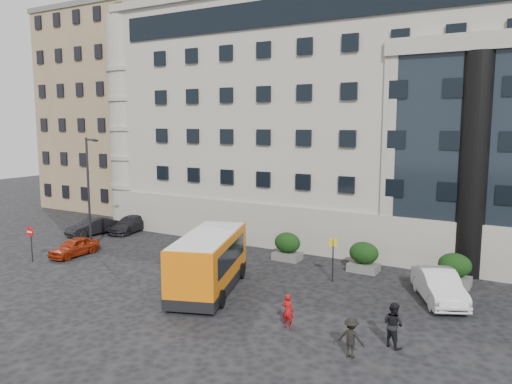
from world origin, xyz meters
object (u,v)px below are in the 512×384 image
(hedge_a, at_px, (222,237))
(street_lamp, at_px, (89,190))
(white_taxi, at_px, (439,286))
(minibus, at_px, (209,260))
(parked_car_a, at_px, (74,247))
(hedge_b, at_px, (287,246))
(bus_stop_sign, at_px, (333,252))
(hedge_d, at_px, (454,269))
(parked_car_b, at_px, (92,227))
(no_entry_sign, at_px, (31,237))
(pedestrian_b, at_px, (393,325))
(red_truck, at_px, (215,202))
(pedestrian_a, at_px, (288,311))
(pedestrian_c, at_px, (351,338))
(parked_car_d, at_px, (195,215))
(parked_car_c, at_px, (130,224))
(hedge_c, at_px, (364,257))

(hedge_a, bearing_deg, street_lamp, -148.84)
(white_taxi, bearing_deg, minibus, 175.62)
(street_lamp, xyz_separation_m, parked_car_a, (0.13, -1.62, -3.75))
(hedge_a, bearing_deg, parked_car_a, -140.60)
(hedge_b, height_order, street_lamp, street_lamp)
(street_lamp, relative_size, bus_stop_sign, 3.17)
(hedge_d, bearing_deg, hedge_a, 180.00)
(bus_stop_sign, xyz_separation_m, parked_car_b, (-21.29, 1.47, -1.05))
(no_entry_sign, xyz_separation_m, pedestrian_b, (23.71, -0.55, -0.72))
(parked_car_b, xyz_separation_m, white_taxi, (27.11, -1.70, 0.12))
(street_lamp, distance_m, parked_car_a, 4.08)
(bus_stop_sign, bearing_deg, pedestrian_b, -51.68)
(hedge_a, relative_size, no_entry_sign, 0.79)
(street_lamp, height_order, bus_stop_sign, street_lamp)
(red_truck, bearing_deg, parked_car_a, -90.56)
(hedge_d, relative_size, parked_car_a, 0.51)
(street_lamp, xyz_separation_m, pedestrian_a, (18.11, -5.03, -3.59))
(red_truck, height_order, pedestrian_c, red_truck)
(pedestrian_c, bearing_deg, bus_stop_sign, -62.48)
(parked_car_d, bearing_deg, pedestrian_b, -35.57)
(bus_stop_sign, distance_m, pedestrian_b, 8.44)
(parked_car_d, distance_m, white_taxi, 24.82)
(parked_car_d, bearing_deg, parked_car_b, -117.69)
(parked_car_c, bearing_deg, minibus, -39.80)
(bus_stop_sign, bearing_deg, hedge_c, 72.18)
(hedge_a, xyz_separation_m, pedestrian_a, (10.17, -9.83, -0.16))
(minibus, bearing_deg, hedge_d, 14.06)
(no_entry_sign, distance_m, pedestrian_c, 22.69)
(red_truck, height_order, parked_car_c, red_truck)
(pedestrian_b, bearing_deg, parked_car_d, -11.09)
(street_lamp, relative_size, red_truck, 1.57)
(red_truck, height_order, pedestrian_a, red_truck)
(bus_stop_sign, xyz_separation_m, parked_car_a, (-17.31, -3.62, -1.11))
(parked_car_a, xyz_separation_m, white_taxi, (23.14, 3.39, 0.18))
(pedestrian_a, bearing_deg, pedestrian_b, -175.63)
(no_entry_sign, distance_m, pedestrian_b, 23.73)
(hedge_d, relative_size, white_taxi, 0.38)
(hedge_d, height_order, street_lamp, street_lamp)
(minibus, height_order, parked_car_c, minibus)
(bus_stop_sign, height_order, parked_car_d, bus_stop_sign)
(hedge_b, relative_size, red_truck, 0.36)
(hedge_b, height_order, parked_car_a, hedge_b)
(hedge_c, height_order, white_taxi, hedge_c)
(hedge_a, xyz_separation_m, parked_car_c, (-9.97, 1.08, -0.28))
(parked_car_c, distance_m, pedestrian_b, 26.81)
(no_entry_sign, bearing_deg, parked_car_d, 84.49)
(red_truck, xyz_separation_m, parked_car_d, (0.51, -3.87, -0.65))
(hedge_c, distance_m, parked_car_d, 19.12)
(parked_car_b, xyz_separation_m, pedestrian_b, (26.49, -8.06, 0.25))
(hedge_a, distance_m, pedestrian_c, 17.54)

